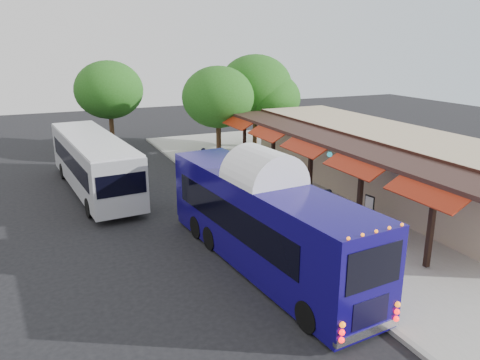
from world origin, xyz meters
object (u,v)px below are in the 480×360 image
coach_bus (263,217)px  ped_b (325,211)px  ped_a (336,248)px  ped_d (269,170)px  city_bus (93,161)px  sign_board (369,204)px  ped_c (204,162)px

coach_bus → ped_b: coach_bus is taller
ped_a → ped_d: 10.93m
city_bus → coach_bus: bearing=-74.4°
sign_board → city_bus: bearing=128.4°
city_bus → ped_b: bearing=-57.1°
coach_bus → ped_d: coach_bus is taller
ped_a → coach_bus: bearing=147.7°
ped_d → city_bus: bearing=12.9°
ped_b → sign_board: size_ratio=1.63×
ped_d → ped_c: bearing=-18.0°
city_bus → ped_d: bearing=-23.8°
coach_bus → city_bus: bearing=105.3°
coach_bus → ped_a: 2.82m
ped_a → ped_b: 3.57m
city_bus → ped_d: size_ratio=7.20×
ped_b → sign_board: ped_b is taller
ped_b → ped_c: size_ratio=1.13×
ped_b → ped_d: ped_b is taller
coach_bus → ped_c: (2.05, 12.15, -0.90)m
ped_c → coach_bus: bearing=38.6°
coach_bus → ped_a: size_ratio=6.31×
ped_b → ped_d: size_ratio=1.20×
ped_b → ped_a: bearing=57.7°
ped_b → sign_board: 2.71m
ped_a → ped_b: bearing=69.6°
ped_a → sign_board: ped_a is taller
ped_a → ped_d: size_ratio=1.10×
ped_c → sign_board: bearing=71.0°
city_bus → ped_c: city_bus is taller
ped_b → ped_d: (1.12, 7.41, -0.16)m
sign_board → ped_c: bearing=104.4°
coach_bus → city_bus: 12.86m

